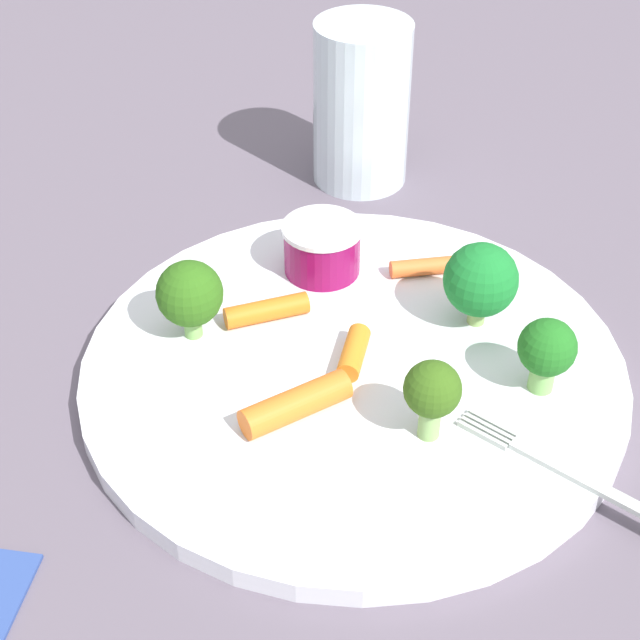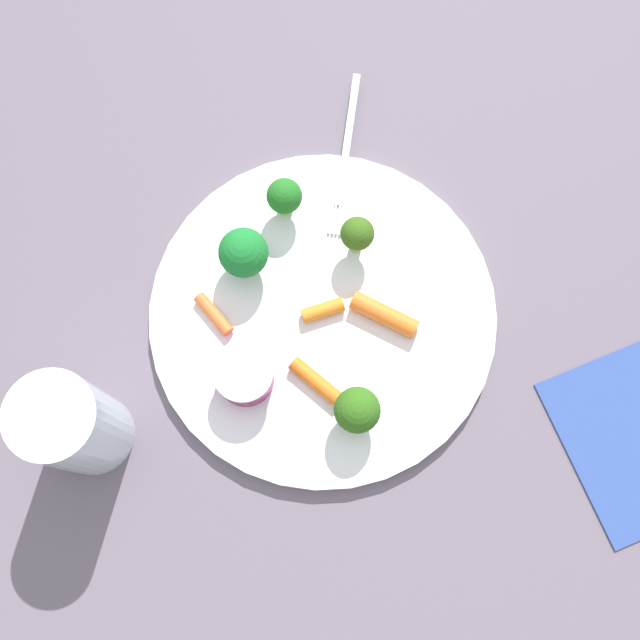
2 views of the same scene
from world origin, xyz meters
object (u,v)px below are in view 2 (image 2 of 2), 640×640
at_px(carrot_stick_2, 384,315).
at_px(drinking_glass, 74,426).
at_px(fork, 345,156).
at_px(broccoli_floret_2, 284,197).
at_px(plate, 323,314).
at_px(carrot_stick_3, 214,314).
at_px(carrot_stick_1, 315,381).
at_px(carrot_stick_0, 323,311).
at_px(broccoli_floret_1, 244,253).
at_px(broccoli_floret_3, 357,234).
at_px(sauce_cup, 242,372).
at_px(broccoli_floret_0, 357,410).

bearing_deg(carrot_stick_2, drinking_glass, -20.34).
bearing_deg(fork, broccoli_floret_2, 1.69).
bearing_deg(plate, carrot_stick_3, -40.50).
distance_m(broccoli_floret_2, carrot_stick_2, 0.13).
bearing_deg(carrot_stick_3, carrot_stick_1, 103.78).
height_order(broccoli_floret_2, carrot_stick_2, broccoli_floret_2).
height_order(carrot_stick_0, carrot_stick_1, same).
height_order(broccoli_floret_1, fork, broccoli_floret_1).
height_order(broccoli_floret_1, carrot_stick_1, broccoli_floret_1).
bearing_deg(carrot_stick_0, broccoli_floret_3, -157.82).
bearing_deg(carrot_stick_1, sauce_cup, -47.39).
bearing_deg(sauce_cup, plate, 177.45).
bearing_deg(carrot_stick_3, sauce_cup, 73.88).
bearing_deg(broccoli_floret_2, carrot_stick_3, 16.25).
bearing_deg(broccoli_floret_0, sauce_cup, -61.84).
height_order(broccoli_floret_2, carrot_stick_3, broccoli_floret_2).
height_order(plate, broccoli_floret_1, broccoli_floret_1).
bearing_deg(broccoli_floret_0, carrot_stick_0, -115.78).
height_order(plate, broccoli_floret_2, broccoli_floret_2).
height_order(broccoli_floret_0, fork, broccoli_floret_0).
bearing_deg(broccoli_floret_1, broccoli_floret_0, 82.80).
relative_size(broccoli_floret_2, carrot_stick_3, 1.05).
bearing_deg(broccoli_floret_3, plate, 21.71).
relative_size(broccoli_floret_1, fork, 0.39).
xyz_separation_m(broccoli_floret_3, carrot_stick_3, (0.13, -0.04, -0.02)).
relative_size(sauce_cup, carrot_stick_3, 1.17).
bearing_deg(carrot_stick_2, broccoli_floret_3, -112.71).
relative_size(broccoli_floret_0, carrot_stick_2, 0.81).
bearing_deg(carrot_stick_0, carrot_stick_1, 41.24).
height_order(broccoli_floret_3, fork, broccoli_floret_3).
height_order(carrot_stick_1, drinking_glass, drinking_glass).
distance_m(broccoli_floret_1, carrot_stick_1, 0.12).
xyz_separation_m(plate, carrot_stick_1, (0.05, 0.04, 0.01)).
relative_size(sauce_cup, broccoli_floret_0, 1.01).
height_order(sauce_cup, broccoli_floret_0, broccoli_floret_0).
distance_m(broccoli_floret_1, carrot_stick_3, 0.06).
xyz_separation_m(broccoli_floret_2, carrot_stick_3, (0.11, 0.03, -0.02)).
bearing_deg(broccoli_floret_2, carrot_stick_0, 66.77).
bearing_deg(carrot_stick_1, broccoli_floret_1, -102.49).
xyz_separation_m(carrot_stick_2, drinking_glass, (0.24, -0.09, 0.04)).
relative_size(broccoli_floret_0, drinking_glass, 0.42).
distance_m(carrot_stick_2, carrot_stick_3, 0.14).
xyz_separation_m(broccoli_floret_1, carrot_stick_2, (-0.05, 0.11, -0.02)).
distance_m(sauce_cup, broccoli_floret_1, 0.10).
bearing_deg(fork, carrot_stick_3, 10.54).
xyz_separation_m(broccoli_floret_1, carrot_stick_0, (-0.02, 0.08, -0.02)).
bearing_deg(carrot_stick_3, broccoli_floret_3, 164.88).
height_order(plate, carrot_stick_1, carrot_stick_1).
xyz_separation_m(carrot_stick_0, carrot_stick_3, (0.07, -0.06, -0.00)).
relative_size(plate, carrot_stick_3, 7.19).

